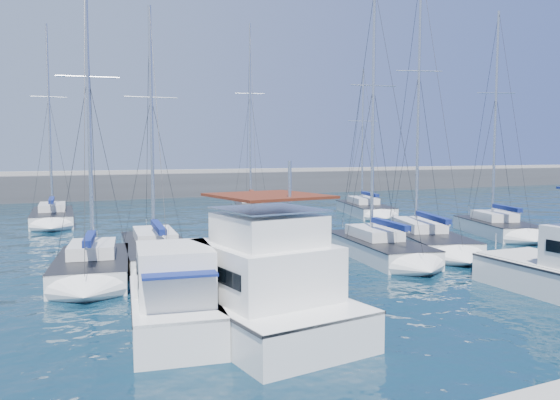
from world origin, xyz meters
name	(u,v)px	position (x,y,z in m)	size (l,w,h in m)	color
ground	(415,287)	(0.00, 0.00, 0.00)	(220.00, 220.00, 0.00)	black
breakwater	(148,189)	(0.00, 52.00, 1.05)	(160.00, 6.00, 4.45)	#424244
motor_yacht_port_outer	(174,304)	(-10.55, -1.61, 0.94)	(3.45, 6.22, 3.20)	white
motor_yacht_port_inner	(255,293)	(-8.08, -2.09, 1.13)	(4.87, 8.89, 4.69)	white
sailboat_mid_a	(92,266)	(-11.89, 7.38, 0.53)	(4.25, 7.49, 14.20)	silver
sailboat_mid_b	(156,251)	(-8.47, 10.13, 0.50)	(4.14, 9.40, 13.41)	white
sailboat_mid_c	(378,247)	(2.44, 6.05, 0.52)	(4.31, 8.59, 14.60)	silver
sailboat_mid_d	(421,238)	(6.66, 7.57, 0.53)	(6.15, 10.21, 16.70)	white
sailboat_mid_e	(497,227)	(14.48, 9.16, 0.54)	(5.31, 7.86, 15.38)	silver
sailboat_back_a	(53,216)	(-12.43, 29.07, 0.53)	(3.69, 9.47, 16.09)	silver
sailboat_back_b	(251,206)	(5.02, 29.85, 0.55)	(5.79, 9.82, 18.04)	white
sailboat_back_c	(365,209)	(13.56, 23.59, 0.50)	(5.54, 9.51, 13.52)	silver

